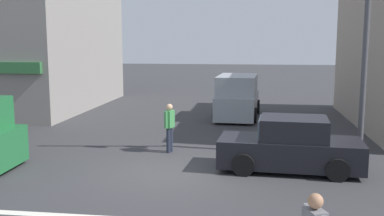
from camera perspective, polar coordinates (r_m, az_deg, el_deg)
ground_plane at (r=13.15m, az=-3.41°, el=-8.16°), size 120.00×120.00×0.00m
traffic_light_mast at (r=14.96m, az=17.73°, el=9.68°), size 4.86×0.77×6.20m
sedan_crossing_rightbound at (r=13.47m, az=12.38°, el=-4.82°), size 4.20×2.08×1.58m
van_parked_curbside at (r=22.19m, az=5.80°, el=1.34°), size 2.23×4.69×2.11m
pedestrian_mid_crossing at (r=15.24m, az=-2.87°, el=-2.15°), size 0.31×0.55×1.67m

